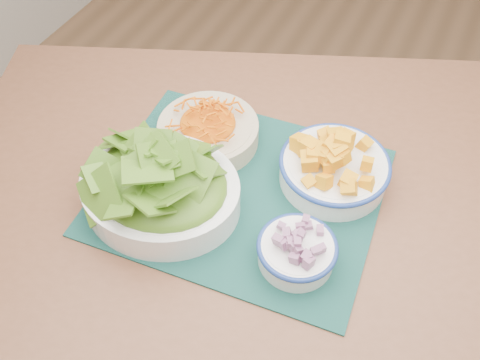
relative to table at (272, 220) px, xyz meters
The scene contains 7 objects.
ground 0.72m from the table, 47.44° to the left, with size 4.00×4.00×0.00m, color #A57750.
table is the anchor object (origin of this frame).
placemat 0.12m from the table, 151.25° to the right, with size 0.50×0.41×0.00m, color #0B2B28.
carrot_bowl 0.22m from the table, 160.91° to the left, with size 0.20×0.20×0.07m.
squash_bowl 0.18m from the table, 37.89° to the left, with size 0.22×0.22×0.09m.
lettuce_bowl 0.26m from the table, 144.54° to the right, with size 0.32×0.28×0.12m.
onion_bowl 0.20m from the table, 53.10° to the right, with size 0.16×0.16×0.07m.
Camera 1 is at (0.01, -0.80, 1.52)m, focal length 40.00 mm.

